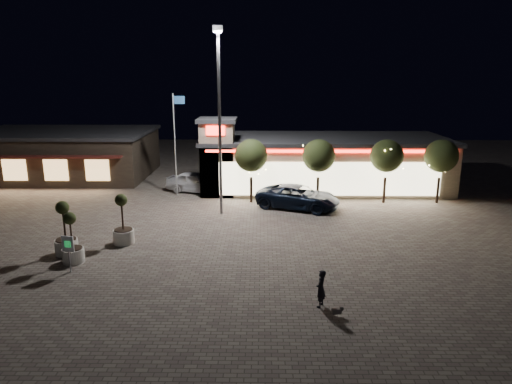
{
  "coord_description": "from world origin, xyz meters",
  "views": [
    {
      "loc": [
        4.84,
        -22.27,
        9.4
      ],
      "look_at": [
        4.43,
        6.0,
        2.08
      ],
      "focal_mm": 32.0,
      "sensor_mm": 36.0,
      "label": 1
    }
  ],
  "objects_px": {
    "pedestrian": "(321,289)",
    "planter_mid": "(73,247)",
    "pickup_truck": "(298,197)",
    "planter_left": "(66,238)",
    "white_sedan": "(196,182)",
    "valet_sign": "(68,247)"
  },
  "relations": [
    {
      "from": "white_sedan",
      "to": "valet_sign",
      "type": "height_order",
      "value": "valet_sign"
    },
    {
      "from": "white_sedan",
      "to": "pedestrian",
      "type": "xyz_separation_m",
      "value": [
        7.9,
        -18.99,
        -0.02
      ]
    },
    {
      "from": "pickup_truck",
      "to": "planter_left",
      "type": "bearing_deg",
      "value": 144.81
    },
    {
      "from": "pickup_truck",
      "to": "valet_sign",
      "type": "distance_m",
      "value": 16.42
    },
    {
      "from": "pickup_truck",
      "to": "pedestrian",
      "type": "height_order",
      "value": "pickup_truck"
    },
    {
      "from": "pedestrian",
      "to": "planter_mid",
      "type": "bearing_deg",
      "value": -85.63
    },
    {
      "from": "planter_mid",
      "to": "planter_left",
      "type": "bearing_deg",
      "value": 126.44
    },
    {
      "from": "white_sedan",
      "to": "pickup_truck",
      "type": "bearing_deg",
      "value": -101.35
    },
    {
      "from": "planter_left",
      "to": "pickup_truck",
      "type": "bearing_deg",
      "value": 34.24
    },
    {
      "from": "planter_mid",
      "to": "valet_sign",
      "type": "relative_size",
      "value": 1.44
    },
    {
      "from": "pedestrian",
      "to": "planter_mid",
      "type": "xyz_separation_m",
      "value": [
        -12.16,
        4.47,
        0.02
      ]
    },
    {
      "from": "pedestrian",
      "to": "planter_left",
      "type": "distance_m",
      "value": 14.11
    },
    {
      "from": "planter_left",
      "to": "valet_sign",
      "type": "relative_size",
      "value": 1.59
    },
    {
      "from": "planter_left",
      "to": "planter_mid",
      "type": "xyz_separation_m",
      "value": [
        0.81,
        -1.09,
        -0.08
      ]
    },
    {
      "from": "valet_sign",
      "to": "planter_mid",
      "type": "bearing_deg",
      "value": 105.18
    },
    {
      "from": "white_sedan",
      "to": "pedestrian",
      "type": "bearing_deg",
      "value": -139.48
    },
    {
      "from": "white_sedan",
      "to": "pedestrian",
      "type": "height_order",
      "value": "white_sedan"
    },
    {
      "from": "pickup_truck",
      "to": "white_sedan",
      "type": "bearing_deg",
      "value": 81.3
    },
    {
      "from": "planter_left",
      "to": "valet_sign",
      "type": "xyz_separation_m",
      "value": [
        1.14,
        -2.32,
        0.39
      ]
    },
    {
      "from": "white_sedan",
      "to": "valet_sign",
      "type": "bearing_deg",
      "value": -176.06
    },
    {
      "from": "pickup_truck",
      "to": "pedestrian",
      "type": "xyz_separation_m",
      "value": [
        -0.14,
        -14.48,
        -0.02
      ]
    },
    {
      "from": "pickup_truck",
      "to": "planter_left",
      "type": "xyz_separation_m",
      "value": [
        -13.1,
        -8.92,
        0.08
      ]
    }
  ]
}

